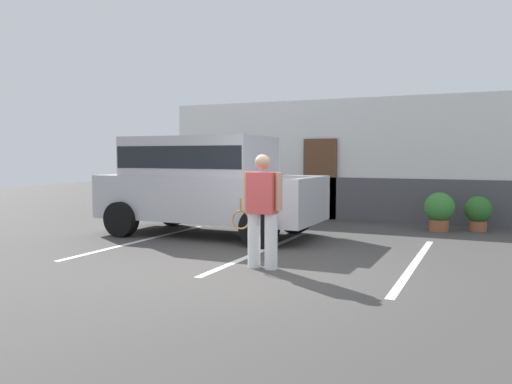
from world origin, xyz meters
TOP-DOWN VIEW (x-y plane):
  - ground_plane at (0.00, 0.00)m, footprint 40.00×40.00m
  - parking_stripe_0 at (-2.90, 1.50)m, footprint 0.12×4.40m
  - parking_stripe_1 at (-0.33, 1.50)m, footprint 0.12×4.40m
  - parking_stripe_2 at (2.25, 1.50)m, footprint 0.12×4.40m
  - house_frontage at (-0.01, 6.52)m, footprint 10.38×0.40m
  - parked_suv at (-2.16, 2.68)m, footprint 4.60×2.17m
  - tennis_player_man at (0.23, 0.22)m, footprint 0.88×0.27m
  - potted_plant_by_porch at (2.27, 5.24)m, footprint 0.65×0.65m
  - potted_plant_secondary at (3.05, 5.59)m, footprint 0.58×0.58m

SIDE VIEW (x-z plane):
  - ground_plane at x=0.00m, z-range 0.00..0.00m
  - parking_stripe_0 at x=-2.90m, z-range 0.00..0.01m
  - parking_stripe_1 at x=-0.33m, z-range 0.00..0.01m
  - parking_stripe_2 at x=2.25m, z-range 0.00..0.01m
  - potted_plant_secondary at x=3.05m, z-range 0.04..0.81m
  - potted_plant_by_porch at x=2.27m, z-range 0.05..0.90m
  - tennis_player_man at x=0.23m, z-range 0.03..1.71m
  - parked_suv at x=-2.16m, z-range 0.12..2.17m
  - house_frontage at x=-0.01m, z-range -0.10..3.03m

